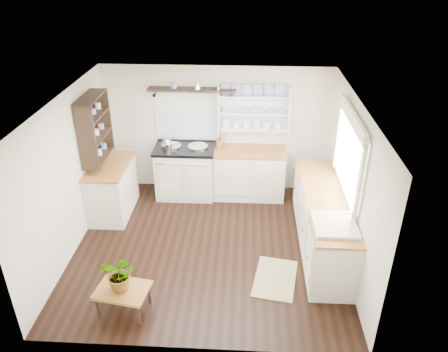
% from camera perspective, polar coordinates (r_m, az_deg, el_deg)
% --- Properties ---
extents(floor, '(4.00, 3.80, 0.01)m').
position_cam_1_polar(floor, '(6.77, -2.05, -9.19)').
color(floor, black).
rests_on(floor, ground).
extents(wall_back, '(4.00, 0.02, 2.30)m').
position_cam_1_polar(wall_back, '(7.85, -0.97, 6.07)').
color(wall_back, beige).
rests_on(wall_back, ground).
extents(wall_right, '(0.02, 3.80, 2.30)m').
position_cam_1_polar(wall_right, '(6.29, 16.25, -1.11)').
color(wall_right, beige).
rests_on(wall_right, ground).
extents(wall_left, '(0.02, 3.80, 2.30)m').
position_cam_1_polar(wall_left, '(6.62, -19.74, -0.13)').
color(wall_left, beige).
rests_on(wall_left, ground).
extents(ceiling, '(4.00, 3.80, 0.01)m').
position_cam_1_polar(ceiling, '(5.67, -2.45, 9.59)').
color(ceiling, white).
rests_on(ceiling, wall_back).
extents(window, '(0.08, 1.55, 1.22)m').
position_cam_1_polar(window, '(6.22, 16.03, 2.91)').
color(window, white).
rests_on(window, wall_right).
extents(aga_cooker, '(1.06, 0.73, 0.98)m').
position_cam_1_polar(aga_cooker, '(7.89, -5.03, 0.72)').
color(aga_cooker, beige).
rests_on(aga_cooker, floor).
extents(back_cabinets, '(1.27, 0.63, 0.90)m').
position_cam_1_polar(back_cabinets, '(7.85, 3.29, 0.47)').
color(back_cabinets, beige).
rests_on(back_cabinets, floor).
extents(right_cabinets, '(0.62, 2.43, 0.90)m').
position_cam_1_polar(right_cabinets, '(6.66, 12.77, -5.81)').
color(right_cabinets, beige).
rests_on(right_cabinets, floor).
extents(belfast_sink, '(0.55, 0.60, 0.45)m').
position_cam_1_polar(belfast_sink, '(5.86, 14.15, -7.14)').
color(belfast_sink, white).
rests_on(belfast_sink, right_cabinets).
extents(left_cabinets, '(0.62, 1.13, 0.90)m').
position_cam_1_polar(left_cabinets, '(7.58, -14.42, -1.55)').
color(left_cabinets, beige).
rests_on(left_cabinets, floor).
extents(plate_rack, '(1.20, 0.22, 0.90)m').
position_cam_1_polar(plate_rack, '(7.65, 3.90, 8.66)').
color(plate_rack, white).
rests_on(plate_rack, wall_back).
extents(high_shelf, '(1.50, 0.29, 0.16)m').
position_cam_1_polar(high_shelf, '(7.52, -4.19, 11.13)').
color(high_shelf, black).
rests_on(high_shelf, wall_back).
extents(left_shelving, '(0.28, 0.80, 1.05)m').
position_cam_1_polar(left_shelving, '(7.16, -16.53, 6.08)').
color(left_shelving, black).
rests_on(left_shelving, wall_left).
extents(kettle, '(0.18, 0.18, 0.22)m').
position_cam_1_polar(kettle, '(7.58, -7.43, 4.11)').
color(kettle, silver).
rests_on(kettle, aga_cooker).
extents(utensil_crock, '(0.12, 0.12, 0.14)m').
position_cam_1_polar(utensil_crock, '(7.71, -0.65, 4.28)').
color(utensil_crock, brown).
rests_on(utensil_crock, back_cabinets).
extents(center_table, '(0.70, 0.55, 0.35)m').
position_cam_1_polar(center_table, '(5.71, -13.10, -14.51)').
color(center_table, brown).
rests_on(center_table, floor).
extents(potted_plant, '(0.54, 0.51, 0.47)m').
position_cam_1_polar(potted_plant, '(5.53, -13.41, -12.38)').
color(potted_plant, '#3F7233').
rests_on(potted_plant, center_table).
extents(floor_rug, '(0.69, 0.93, 0.02)m').
position_cam_1_polar(floor_rug, '(6.24, 6.70, -13.14)').
color(floor_rug, '#8C7651').
rests_on(floor_rug, floor).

